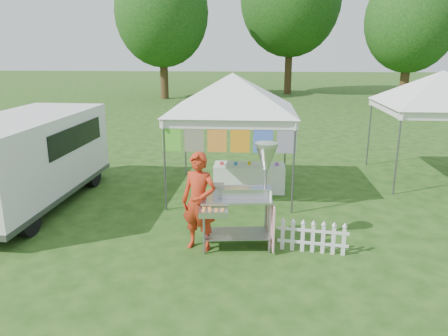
{
  "coord_description": "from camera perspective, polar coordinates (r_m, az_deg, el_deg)",
  "views": [
    {
      "loc": [
        0.59,
        -7.16,
        3.6
      ],
      "look_at": [
        -0.08,
        1.8,
        1.1
      ],
      "focal_mm": 35.0,
      "sensor_mm": 36.0,
      "label": 1
    }
  ],
  "objects": [
    {
      "name": "donut_cart",
      "position": [
        7.85,
        3.13,
        -2.61
      ],
      "size": [
        1.41,
        1.1,
        1.96
      ],
      "rotation": [
        0.0,
        0.0,
        0.11
      ],
      "color": "gray",
      "rests_on": "ground"
    },
    {
      "name": "picket_fence",
      "position": [
        8.1,
        11.52,
        -8.92
      ],
      "size": [
        1.25,
        0.21,
        0.56
      ],
      "rotation": [
        0.0,
        0.0,
        -0.15
      ],
      "color": "silver",
      "rests_on": "ground"
    },
    {
      "name": "canopy_main",
      "position": [
        10.68,
        1.11,
        12.27
      ],
      "size": [
        4.24,
        4.24,
        3.45
      ],
      "color": "#59595E",
      "rests_on": "ground"
    },
    {
      "name": "cargo_van",
      "position": [
        11.04,
        -24.22,
        1.23
      ],
      "size": [
        2.19,
        5.1,
        2.09
      ],
      "rotation": [
        0.0,
        0.0,
        -0.03
      ],
      "color": "silver",
      "rests_on": "ground"
    },
    {
      "name": "canopy_right",
      "position": [
        13.12,
        26.79,
        11.28
      ],
      "size": [
        4.24,
        4.24,
        3.45
      ],
      "color": "#59595E",
      "rests_on": "ground"
    },
    {
      "name": "vendor",
      "position": [
        7.88,
        -3.29,
        -4.42
      ],
      "size": [
        0.77,
        0.62,
        1.82
      ],
      "primitive_type": "imported",
      "rotation": [
        0.0,
        0.0,
        -0.33
      ],
      "color": "#B42E16",
      "rests_on": "ground"
    },
    {
      "name": "display_table",
      "position": [
        11.27,
        3.31,
        -1.24
      ],
      "size": [
        1.8,
        0.7,
        0.69
      ],
      "primitive_type": "cube",
      "color": "white",
      "rests_on": "ground"
    },
    {
      "name": "ground",
      "position": [
        8.03,
        -0.42,
        -11.07
      ],
      "size": [
        120.0,
        120.0,
        0.0
      ],
      "primitive_type": "plane",
      "color": "#1C3F12",
      "rests_on": "ground"
    },
    {
      "name": "tree_right",
      "position": [
        30.68,
        23.24,
        17.32
      ],
      "size": [
        5.6,
        5.6,
        8.42
      ],
      "color": "#311C11",
      "rests_on": "ground"
    },
    {
      "name": "tree_left",
      "position": [
        31.92,
        -8.12,
        19.43
      ],
      "size": [
        6.4,
        6.4,
        9.53
      ],
      "color": "#311C11",
      "rests_on": "ground"
    }
  ]
}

